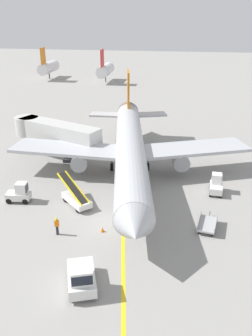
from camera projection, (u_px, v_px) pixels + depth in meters
ground_plane at (114, 223)px, 33.22m from camera, size 300.00×300.00×0.00m
taxi_line_yellow at (123, 198)px, 37.73m from camera, size 13.79×78.90×0.01m
airliner at (130, 148)px, 41.42m from camera, size 28.20×35.23×10.10m
jet_bridge at (51, 131)px, 46.80m from camera, size 12.87×7.39×4.85m
pushback_tug at (81, 277)px, 25.12m from camera, size 2.98×4.02×2.20m
baggage_tug_near_wing at (20, 193)px, 36.62m from camera, size 2.53×1.58×2.10m
baggage_tug_by_cargo_door at (216, 185)px, 38.39m from camera, size 1.47×2.48×2.10m
belt_loader_forward_hold at (76, 198)px, 36.10m from camera, size 4.42×4.42×2.59m
baggage_cart_loaded at (207, 224)px, 32.25m from camera, size 1.99×3.84×0.94m
ground_crew_marshaller at (57, 226)px, 31.20m from camera, size 0.36×0.24×1.70m
safety_cone_nose_left at (102, 229)px, 31.87m from camera, size 0.36×0.36×0.44m
safety_cone_nose_right at (67, 155)px, 48.12m from camera, size 0.36×0.36×0.44m
distant_aircraft_far_left at (48, 67)px, 101.00m from camera, size 3.00×10.10×8.80m
distant_aircraft_mid_left at (105, 70)px, 96.64m from camera, size 3.00×10.10×8.80m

